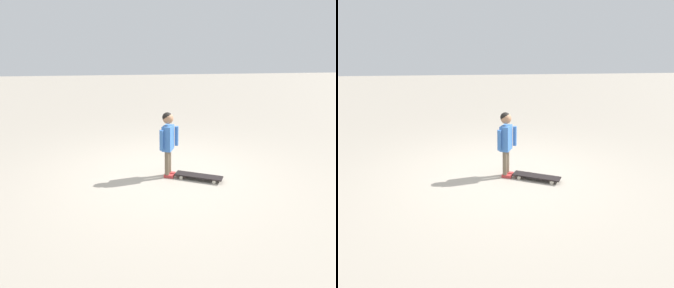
# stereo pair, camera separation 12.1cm
# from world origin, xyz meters

# --- Properties ---
(ground_plane) EXTENTS (50.00, 50.00, 0.00)m
(ground_plane) POSITION_xyz_m (0.00, 0.00, 0.00)
(ground_plane) COLOR #9E9384
(child_person) EXTENTS (0.28, 0.34, 1.06)m
(child_person) POSITION_xyz_m (0.06, 0.05, 0.66)
(child_person) COLOR brown
(child_person) RESTS_ON ground
(skateboard) EXTENTS (0.54, 0.75, 0.07)m
(skateboard) POSITION_xyz_m (0.29, 0.50, 0.06)
(skateboard) COLOR black
(skateboard) RESTS_ON ground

